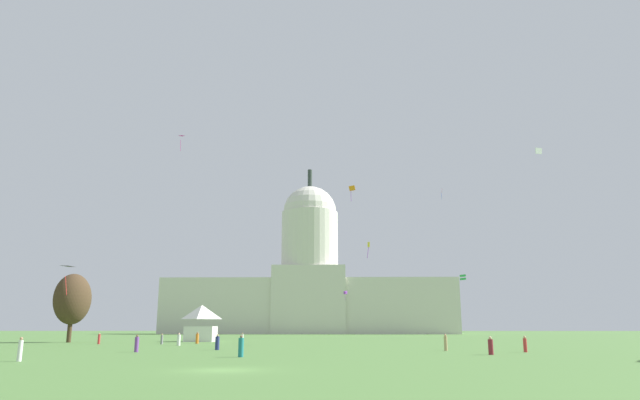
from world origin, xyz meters
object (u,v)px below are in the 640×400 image
kite_white_mid (539,151)px  person_red_front_center (525,345)px  person_white_edge_west (179,340)px  person_purple_front_left (137,344)px  kite_yellow_low (368,246)px  person_orange_near_tree_west (197,338)px  event_tent (201,323)px  person_maroon_near_tent (491,346)px  person_teal_front_right (241,347)px  kite_violet_low (345,293)px  person_navy_deep_crowd (217,343)px  kite_green_low (463,277)px  person_white_aisle_center (242,338)px  kite_magenta_high (182,139)px  kite_pink_high (442,192)px  kite_black_low (70,271)px  tree_west_mid (72,299)px  kite_orange_mid (352,189)px  capitol_building (309,285)px  person_red_back_center (99,339)px  person_white_lawn_far_right (20,350)px  person_grey_mid_center (162,339)px  person_tan_edge_east (446,343)px

kite_white_mid → person_red_front_center: bearing=72.5°
person_white_edge_west → person_purple_front_left: person_purple_front_left is taller
person_purple_front_left → kite_yellow_low: kite_yellow_low is taller
person_orange_near_tree_west → kite_yellow_low: size_ratio=0.70×
event_tent → person_maroon_near_tent: event_tent is taller
person_teal_front_right → kite_yellow_low: (12.93, 35.90, 13.51)m
person_white_edge_west → kite_violet_low: kite_violet_low is taller
kite_violet_low → person_navy_deep_crowd: bearing=127.2°
person_teal_front_right → kite_green_low: (36.44, 79.32, 12.54)m
person_navy_deep_crowd → person_white_edge_west: 17.31m
person_white_aisle_center → kite_magenta_high: (-17.21, 19.87, 40.32)m
person_red_front_center → person_white_edge_west: bearing=-170.9°
person_white_aisle_center → kite_pink_high: 85.44m
person_teal_front_right → kite_black_low: bearing=55.3°
kite_green_low → kite_pink_high: bearing=166.6°
tree_west_mid → person_orange_near_tree_west: (22.91, -6.59, -6.25)m
kite_yellow_low → kite_orange_mid: 17.03m
person_navy_deep_crowd → kite_green_low: 77.41m
capitol_building → person_navy_deep_crowd: capitol_building is taller
kite_white_mid → person_red_back_center: bearing=1.0°
capitol_building → kite_yellow_low: (15.06, -140.35, -4.31)m
kite_yellow_low → person_maroon_near_tent: bearing=43.9°
tree_west_mid → person_maroon_near_tent: tree_west_mid is taller
person_maroon_near_tent → person_white_lawn_far_right: bearing=91.5°
kite_black_low → kite_orange_mid: (32.90, 33.32, 17.40)m
tree_west_mid → person_maroon_near_tent: (58.03, -41.92, -6.31)m
person_white_edge_west → kite_black_low: 19.48m
person_red_back_center → person_grey_mid_center: 9.74m
person_white_lawn_far_right → person_purple_front_left: bearing=127.2°
person_purple_front_left → kite_green_low: bearing=-153.1°
person_purple_front_left → kite_orange_mid: kite_orange_mid is taller
person_teal_front_right → kite_violet_low: 151.76m
person_tan_edge_east → kite_white_mid: (13.95, 6.48, 23.19)m
kite_pink_high → person_red_back_center: bearing=9.7°
person_red_back_center → kite_yellow_low: (40.21, -1.41, 13.57)m
person_tan_edge_east → kite_magenta_high: kite_magenta_high is taller
person_orange_near_tree_west → person_tan_edge_east: size_ratio=0.99×
kite_green_low → tree_west_mid: bearing=-76.1°
kite_white_mid → person_white_aisle_center: bearing=-13.7°
person_orange_near_tree_west → kite_white_mid: 55.86m
person_red_front_center → kite_pink_high: kite_pink_high is taller
person_orange_near_tree_west → person_red_front_center: size_ratio=1.09×
person_orange_near_tree_west → kite_orange_mid: 35.90m
capitol_building → person_grey_mid_center: bearing=-96.3°
person_tan_edge_east → person_white_lawn_far_right: bearing=107.5°
kite_magenta_high → person_grey_mid_center: bearing=94.6°
person_white_lawn_far_right → kite_pink_high: size_ratio=0.54×
kite_black_low → person_purple_front_left: bearing=-87.0°
capitol_building → person_teal_front_right: 177.17m
person_white_lawn_far_right → person_navy_deep_crowd: person_white_lawn_far_right is taller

